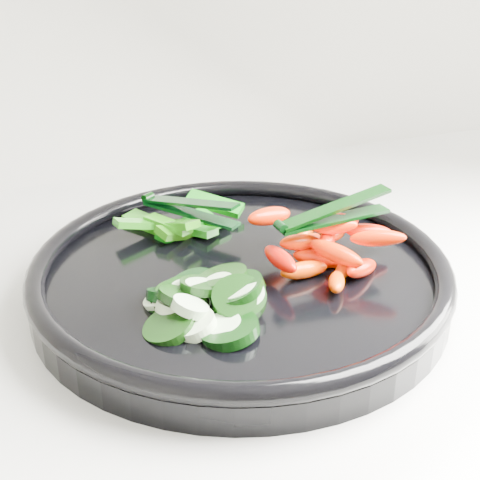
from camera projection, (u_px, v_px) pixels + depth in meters
name	position (u px, v px, depth m)	size (l,w,h in m)	color
veggie_tray	(240.00, 274.00, 0.60)	(0.46, 0.46, 0.04)	black
cucumber_pile	(198.00, 300.00, 0.54)	(0.12, 0.13, 0.04)	black
carrot_pile	(324.00, 244.00, 0.60)	(0.14, 0.14, 0.06)	#EE4700
pepper_pile	(180.00, 223.00, 0.67)	(0.14, 0.09, 0.04)	#186B0A
tong_carrot	(331.00, 214.00, 0.59)	(0.11, 0.03, 0.02)	black
tong_pepper	(187.00, 207.00, 0.66)	(0.08, 0.10, 0.02)	black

